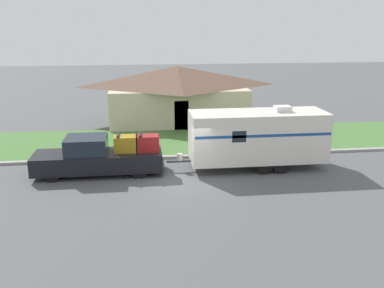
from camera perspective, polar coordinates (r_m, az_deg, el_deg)
The scene contains 7 objects.
ground_plane at distance 20.63m, azimuth -0.80°, elevation -5.01°, with size 120.00×120.00×0.00m, color #515456.
curb_strip at distance 24.13m, azimuth -1.79°, elevation -1.70°, with size 80.00×0.30×0.14m.
lawn_strip at distance 27.64m, azimuth -2.50°, elevation 0.46°, with size 80.00×7.00×0.03m.
house_across_street at distance 33.12m, azimuth -1.99°, elevation 6.87°, with size 10.92×7.05×4.19m.
pickup_truck at distance 21.85m, azimuth -12.19°, elevation -1.66°, with size 6.45×2.03×2.05m.
travel_trailer at distance 22.36m, azimuth 8.75°, elevation 1.03°, with size 8.23×2.39×3.25m.
mailbox at distance 25.47m, azimuth 10.06°, elevation 1.05°, with size 0.48×0.20×1.23m.
Camera 1 is at (-2.11, -19.16, 7.36)m, focal length 40.00 mm.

